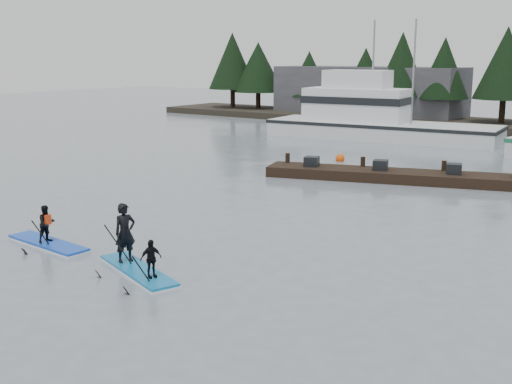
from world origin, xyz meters
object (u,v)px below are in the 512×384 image
Objects in this scene: paddleboard_duo at (134,251)px; paddleboard_solo at (47,234)px; floating_dock at (421,177)px; fishing_boat_large at (375,129)px.

paddleboard_solo is at bearing -162.13° from paddleboard_duo.
paddleboard_solo reaches higher than floating_dock.
paddleboard_duo is (-1.75, -17.40, 0.34)m from floating_dock.
floating_dock is 4.40× the size of paddleboard_solo.
paddleboard_solo is (-5.91, -17.28, 0.14)m from floating_dock.
fishing_boat_large is at bearing 122.94° from paddleboard_duo.
paddleboard_duo is at bearing -113.23° from floating_dock.
paddleboard_solo is 0.95× the size of paddleboard_duo.
floating_dock is 18.26m from paddleboard_solo.
paddleboard_duo is (7.52, -31.63, -0.13)m from fishing_boat_large.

